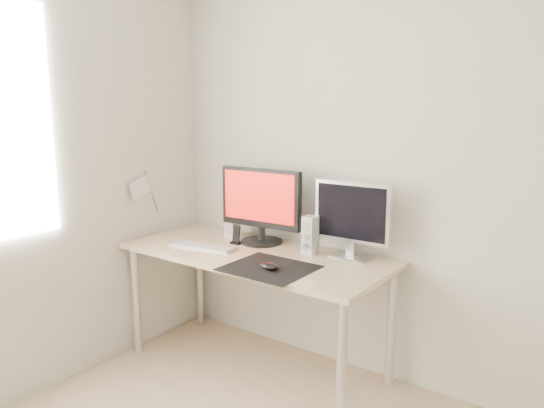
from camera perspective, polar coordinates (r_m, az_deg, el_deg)
The scene contains 11 objects.
wall_back at distance 2.90m, azimuth 17.57°, elevation 3.56°, with size 3.50×3.50×0.00m, color silver.
mousepad at distance 2.82m, azimuth -0.30°, elevation -6.90°, with size 0.45×0.40×0.00m, color black.
mouse at distance 2.78m, azimuth -0.33°, elevation -6.71°, with size 0.11×0.06×0.04m, color black.
desk at distance 3.14m, azimuth -1.78°, elevation -6.56°, with size 1.60×0.70×0.73m.
main_monitor at distance 3.25m, azimuth -1.21°, elevation 0.11°, with size 0.55×0.28×0.47m.
second_monitor at distance 2.98m, azimuth 8.63°, elevation -1.31°, with size 0.45×0.17×0.43m.
speaker_left at distance 3.44m, azimuth -4.32°, elevation -1.73°, with size 0.07×0.09×0.22m.
speaker_right at distance 3.06m, azimuth 4.11°, elevation -3.36°, with size 0.07×0.09×0.22m.
keyboard at distance 3.22m, azimuth -7.50°, elevation -4.58°, with size 0.43×0.19×0.02m.
phone_dock at distance 3.29m, azimuth -3.84°, elevation -3.69°, with size 0.06×0.06×0.12m.
pennant at distance 3.48m, azimuth -13.61°, elevation 1.61°, with size 0.01×0.23×0.29m.
Camera 1 is at (0.91, -0.98, 1.61)m, focal length 35.00 mm.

